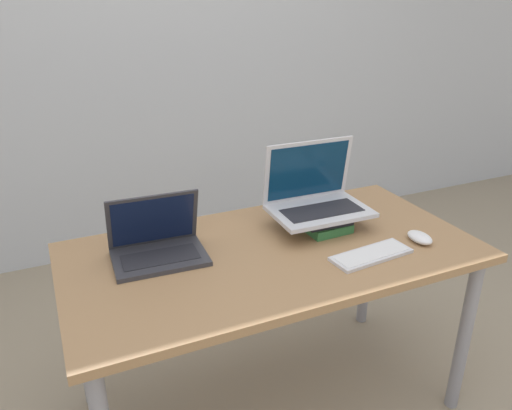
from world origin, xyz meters
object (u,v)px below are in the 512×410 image
object	(u,v)px
laptop_left	(157,245)
mouse	(420,237)
laptop_on_books	(316,197)
wireless_keyboard	(371,255)
book_stack	(320,219)

from	to	relation	value
laptop_left	mouse	distance (m)	0.93
laptop_left	laptop_on_books	size ratio (longest dim) A/B	0.86
wireless_keyboard	mouse	xyz separation A→B (m)	(0.23, 0.02, 0.01)
laptop_on_books	mouse	distance (m)	0.40
laptop_left	book_stack	distance (m)	0.63
laptop_on_books	laptop_left	bearing A→B (deg)	-179.67
laptop_on_books	mouse	xyz separation A→B (m)	(0.27, -0.28, -0.10)
laptop_left	laptop_on_books	xyz separation A→B (m)	(0.62, 0.00, 0.07)
laptop_left	laptop_on_books	bearing A→B (deg)	0.33
book_stack	mouse	bearing A→B (deg)	-45.22
laptop_left	laptop_on_books	distance (m)	0.62
wireless_keyboard	mouse	distance (m)	0.23
wireless_keyboard	mouse	bearing A→B (deg)	4.82
laptop_left	book_stack	bearing A→B (deg)	-1.47
laptop_on_books	mouse	world-z (taller)	laptop_on_books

